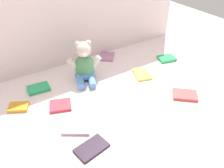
{
  "coord_description": "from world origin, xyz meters",
  "views": [
    {
      "loc": [
        -0.55,
        -0.94,
        0.81
      ],
      "look_at": [
        -0.01,
        -0.1,
        0.1
      ],
      "focal_mm": 37.41,
      "sensor_mm": 36.0,
      "label": 1
    }
  ],
  "objects_px": {
    "book_case_4": "(185,95)",
    "book_case_7": "(19,107)",
    "book_case_1": "(143,168)",
    "book_case_8": "(60,105)",
    "book_case_2": "(142,74)",
    "book_case_6": "(128,103)",
    "book_case_5": "(107,56)",
    "teddy_bear": "(85,66)",
    "book_case_9": "(76,130)",
    "book_case_10": "(39,88)",
    "book_case_0": "(92,148)",
    "book_case_3": "(167,58)"
  },
  "relations": [
    {
      "from": "book_case_1",
      "to": "book_case_5",
      "type": "relative_size",
      "value": 1.08
    },
    {
      "from": "book_case_8",
      "to": "book_case_2",
      "type": "bearing_deg",
      "value": 111.04
    },
    {
      "from": "book_case_7",
      "to": "book_case_8",
      "type": "relative_size",
      "value": 0.89
    },
    {
      "from": "book_case_9",
      "to": "book_case_10",
      "type": "relative_size",
      "value": 1.06
    },
    {
      "from": "book_case_0",
      "to": "book_case_8",
      "type": "distance_m",
      "value": 0.33
    },
    {
      "from": "book_case_8",
      "to": "book_case_9",
      "type": "xyz_separation_m",
      "value": [
        -0.0,
        -0.2,
        -0.0
      ]
    },
    {
      "from": "book_case_0",
      "to": "book_case_10",
      "type": "distance_m",
      "value": 0.54
    },
    {
      "from": "book_case_2",
      "to": "book_case_6",
      "type": "distance_m",
      "value": 0.3
    },
    {
      "from": "book_case_0",
      "to": "book_case_2",
      "type": "height_order",
      "value": "book_case_2"
    },
    {
      "from": "book_case_2",
      "to": "book_case_5",
      "type": "bearing_deg",
      "value": -60.32
    },
    {
      "from": "book_case_4",
      "to": "book_case_0",
      "type": "bearing_deg",
      "value": 135.45
    },
    {
      "from": "book_case_4",
      "to": "book_case_7",
      "type": "distance_m",
      "value": 0.9
    },
    {
      "from": "teddy_bear",
      "to": "book_case_10",
      "type": "xyz_separation_m",
      "value": [
        -0.28,
        0.04,
        -0.08
      ]
    },
    {
      "from": "book_case_1",
      "to": "book_case_4",
      "type": "distance_m",
      "value": 0.55
    },
    {
      "from": "book_case_5",
      "to": "book_case_8",
      "type": "distance_m",
      "value": 0.59
    },
    {
      "from": "book_case_6",
      "to": "book_case_10",
      "type": "height_order",
      "value": "book_case_10"
    },
    {
      "from": "book_case_6",
      "to": "book_case_1",
      "type": "bearing_deg",
      "value": -84.54
    },
    {
      "from": "book_case_0",
      "to": "book_case_6",
      "type": "bearing_deg",
      "value": -72.45
    },
    {
      "from": "book_case_0",
      "to": "book_case_4",
      "type": "xyz_separation_m",
      "value": [
        0.61,
        0.04,
        0.0
      ]
    },
    {
      "from": "book_case_4",
      "to": "book_case_5",
      "type": "relative_size",
      "value": 1.08
    },
    {
      "from": "teddy_bear",
      "to": "book_case_2",
      "type": "xyz_separation_m",
      "value": [
        0.32,
        -0.16,
        -0.09
      ]
    },
    {
      "from": "teddy_bear",
      "to": "book_case_4",
      "type": "relative_size",
      "value": 1.88
    },
    {
      "from": "book_case_0",
      "to": "book_case_6",
      "type": "xyz_separation_m",
      "value": [
        0.31,
        0.16,
        -0.0
      ]
    },
    {
      "from": "book_case_2",
      "to": "book_case_0",
      "type": "bearing_deg",
      "value": 50.29
    },
    {
      "from": "book_case_5",
      "to": "teddy_bear",
      "type": "bearing_deg",
      "value": 71.35
    },
    {
      "from": "book_case_1",
      "to": "book_case_10",
      "type": "height_order",
      "value": "book_case_10"
    },
    {
      "from": "book_case_7",
      "to": "book_case_8",
      "type": "height_order",
      "value": "book_case_7"
    },
    {
      "from": "book_case_7",
      "to": "book_case_9",
      "type": "distance_m",
      "value": 0.36
    },
    {
      "from": "book_case_6",
      "to": "book_case_7",
      "type": "bearing_deg",
      "value": -175.47
    },
    {
      "from": "book_case_1",
      "to": "book_case_8",
      "type": "xyz_separation_m",
      "value": [
        -0.13,
        0.53,
        0.0
      ]
    },
    {
      "from": "book_case_0",
      "to": "book_case_4",
      "type": "height_order",
      "value": "book_case_4"
    },
    {
      "from": "book_case_8",
      "to": "book_case_6",
      "type": "bearing_deg",
      "value": 81.7
    },
    {
      "from": "book_case_1",
      "to": "book_case_4",
      "type": "relative_size",
      "value": 1.0
    },
    {
      "from": "book_case_6",
      "to": "book_case_7",
      "type": "height_order",
      "value": "book_case_7"
    },
    {
      "from": "book_case_2",
      "to": "book_case_4",
      "type": "height_order",
      "value": "book_case_4"
    },
    {
      "from": "teddy_bear",
      "to": "book_case_9",
      "type": "height_order",
      "value": "teddy_bear"
    },
    {
      "from": "book_case_1",
      "to": "book_case_2",
      "type": "relative_size",
      "value": 1.0
    },
    {
      "from": "book_case_5",
      "to": "book_case_0",
      "type": "bearing_deg",
      "value": 92.81
    },
    {
      "from": "book_case_6",
      "to": "book_case_2",
      "type": "bearing_deg",
      "value": 70.21
    },
    {
      "from": "book_case_3",
      "to": "book_case_4",
      "type": "height_order",
      "value": "book_case_3"
    },
    {
      "from": "book_case_3",
      "to": "teddy_bear",
      "type": "bearing_deg",
      "value": -84.5
    },
    {
      "from": "book_case_0",
      "to": "book_case_9",
      "type": "relative_size",
      "value": 1.08
    },
    {
      "from": "book_case_7",
      "to": "book_case_4",
      "type": "bearing_deg",
      "value": 91.52
    },
    {
      "from": "book_case_1",
      "to": "book_case_8",
      "type": "distance_m",
      "value": 0.54
    },
    {
      "from": "book_case_6",
      "to": "book_case_4",
      "type": "bearing_deg",
      "value": 12.04
    },
    {
      "from": "book_case_10",
      "to": "book_case_3",
      "type": "bearing_deg",
      "value": -93.25
    },
    {
      "from": "teddy_bear",
      "to": "book_case_3",
      "type": "height_order",
      "value": "teddy_bear"
    },
    {
      "from": "book_case_3",
      "to": "book_case_7",
      "type": "height_order",
      "value": "book_case_3"
    },
    {
      "from": "book_case_10",
      "to": "book_case_0",
      "type": "bearing_deg",
      "value": -168.59
    },
    {
      "from": "book_case_3",
      "to": "book_case_5",
      "type": "distance_m",
      "value": 0.42
    }
  ]
}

